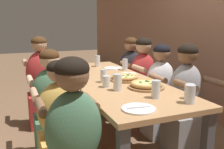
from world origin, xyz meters
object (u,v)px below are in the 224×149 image
Objects in this scene: drinking_glass_f at (106,82)px; drinking_glass_d at (104,77)px; empty_plate_c at (80,65)px; drinking_glass_i at (190,92)px; empty_plate_a at (128,74)px; drinking_glass_h at (118,83)px; pizza_board_second at (125,78)px; pizza_board_main at (146,85)px; drinking_glass_a at (77,69)px; cocktail_glass_blue at (72,65)px; diner_far_center at (160,95)px; diner_near_center at (52,110)px; diner_far_midright at (185,105)px; empty_plate_d at (138,109)px; drinking_glass_j at (156,90)px; diner_far_midleft at (143,84)px; diner_near_left at (42,86)px; drinking_glass_g at (98,62)px; diner_far_left at (130,79)px; drinking_glass_b at (125,65)px; empty_plate_b at (113,68)px; diner_near_midright at (61,130)px; drinking_glass_c at (70,66)px; drinking_glass_e at (190,95)px.

drinking_glass_d is at bearing 166.68° from drinking_glass_f.
empty_plate_c is 1.80m from drinking_glass_i.
empty_plate_a is 0.45m from drinking_glass_d.
pizza_board_second is at bearing 145.91° from drinking_glass_h.
pizza_board_main is 3.24× the size of drinking_glass_a.
empty_plate_c is 0.22m from cocktail_glass_blue.
drinking_glass_f reaches higher than pizza_board_second.
drinking_glass_a is at bearing -155.73° from drinking_glass_i.
diner_far_center is (-0.46, 0.74, -0.31)m from drinking_glass_h.
drinking_glass_a is (0.48, -0.17, 0.04)m from empty_plate_c.
diner_far_midright is at bearing -18.97° from diner_near_center.
empty_plate_d is 0.22× the size of diner_near_center.
drinking_glass_j is at bearing -2.64° from pizza_board_second.
drinking_glass_a is 0.93m from diner_far_midleft.
pizza_board_second is 2.97× the size of drinking_glass_a.
pizza_board_main is 0.36m from drinking_glass_f.
diner_far_midleft reaches higher than pizza_board_second.
drinking_glass_f is 0.09× the size of diner_far_midright.
diner_far_midright reaches higher than drinking_glass_a.
diner_near_left is (-0.94, -0.72, -0.25)m from pizza_board_second.
drinking_glass_g is 1.08m from diner_near_center.
drinking_glass_d is at bearing 50.66° from diner_far_left.
diner_far_midright reaches higher than diner_far_left.
empty_plate_c is 1.82m from empty_plate_d.
empty_plate_d is 2.22× the size of drinking_glass_f.
empty_plate_d is at bearing -21.27° from drinking_glass_b.
empty_plate_a and empty_plate_c have the same top height.
empty_plate_b is 1.02m from drinking_glass_h.
diner_far_midright is 1.01× the size of diner_far_left.
diner_far_midleft is at bearing 155.14° from drinking_glass_j.
diner_far_left is (0.03, 1.25, -0.02)m from diner_near_left.
empty_plate_a is 1.09m from diner_near_midright.
diner_far_midright reaches higher than cocktail_glass_blue.
empty_plate_b and empty_plate_c have the same top height.
drinking_glass_d is at bearing -162.64° from drinking_glass_j.
pizza_board_second is at bearing 161.28° from empty_plate_d.
drinking_glass_d is 0.12× the size of diner_near_center.
diner_near_left reaches higher than diner_far_center.
empty_plate_c is 0.32m from drinking_glass_c.
cocktail_glass_blue is at bearing -171.79° from drinking_glass_d.
drinking_glass_d is (0.48, -0.46, -0.01)m from drinking_glass_b.
diner_far_center reaches higher than drinking_glass_h.
pizza_board_main reaches higher than empty_plate_a.
diner_far_left is at bearing -1.30° from diner_near_left.
drinking_glass_b reaches higher than drinking_glass_e.
pizza_board_main is 0.98m from empty_plate_b.
empty_plate_a is 0.16× the size of diner_far_left.
drinking_glass_f is (1.02, 0.08, -0.00)m from cocktail_glass_blue.
drinking_glass_c is 0.09× the size of diner_far_left.
diner_near_left is (-0.94, -0.50, -0.28)m from drinking_glass_d.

